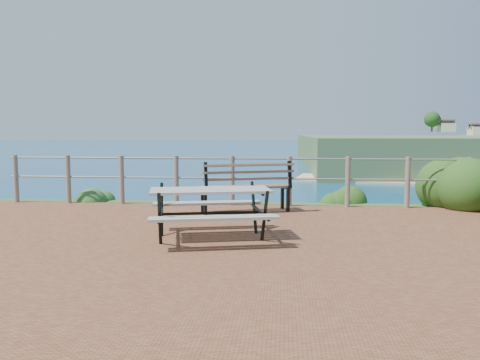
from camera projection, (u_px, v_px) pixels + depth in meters
The scene contains 8 objects.
ground at pixel (204, 246), 6.18m from camera, with size 10.00×7.00×0.12m, color brown.
ocean at pixel (281, 136), 204.30m from camera, with size 1200.00×1200.00×0.00m, color #15597F.
safety_railing at pixel (232, 178), 9.44m from camera, with size 9.40×0.10×1.00m.
picnic_table at pixel (211, 208), 6.49m from camera, with size 1.75×1.40×0.69m.
park_bench at pixel (245, 179), 8.66m from camera, with size 1.74×0.96×0.95m.
shrub_right_edge at pixel (455, 207), 9.42m from camera, with size 1.18×1.18×1.68m, color #1E4515.
shrub_lip_west at pixel (93, 201), 10.25m from camera, with size 0.71×0.71×0.43m, color #225A24.
shrub_lip_east at pixel (342, 201), 10.15m from camera, with size 0.76×0.76×0.50m, color #1E4515.
Camera 1 is at (1.03, -5.99, 1.49)m, focal length 35.00 mm.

